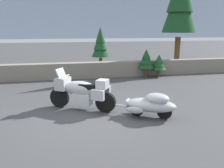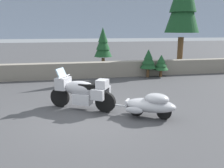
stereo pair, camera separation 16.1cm
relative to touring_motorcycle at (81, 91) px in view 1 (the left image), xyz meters
name	(u,v)px [view 1 (the left image)]	position (x,y,z in m)	size (l,w,h in m)	color
ground_plane	(87,117)	(0.07, -0.76, -0.62)	(80.00, 80.00, 0.00)	#424244
stone_guard_wall	(73,71)	(-0.03, 5.16, -0.21)	(24.00, 0.60, 0.83)	gray
distant_ridgeline	(61,15)	(0.07, 95.19, 7.38)	(240.00, 80.00, 16.00)	#99A8BF
touring_motorcycle	(81,91)	(0.00, 0.00, 0.00)	(2.07, 1.42, 1.33)	black
car_shaped_trailer	(151,104)	(1.96, -1.14, -0.21)	(2.09, 1.42, 0.76)	black
pine_tree_secondary	(100,44)	(1.84, 7.22, 1.06)	(1.11, 1.11, 2.69)	brown
pine_sapling_near	(146,60)	(3.91, 4.64, 0.33)	(0.87, 0.87, 1.52)	brown
pine_sapling_farther	(159,63)	(4.64, 4.60, 0.14)	(0.81, 0.81, 1.21)	brown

